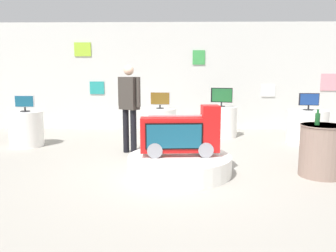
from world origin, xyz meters
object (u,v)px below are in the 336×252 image
tv_on_left_rear (222,96)px  tv_on_right_rear (25,103)px  side_table_round (322,150)px  display_pedestal_left_rear (221,122)px  tv_on_far_right (160,99)px  main_display_pedestal (180,165)px  tv_on_center_rear (309,101)px  novelty_firetruck_tv (181,135)px  shopper_browsing_near_truck (129,102)px  display_pedestal_center_rear (307,127)px  display_pedestal_far_right (160,124)px  bottle_on_side_table (317,119)px  display_pedestal_right_rear (26,129)px

tv_on_left_rear → tv_on_right_rear: 4.57m
tv_on_right_rear → side_table_round: size_ratio=0.53×
display_pedestal_left_rear → tv_on_far_right: size_ratio=1.65×
main_display_pedestal → tv_on_center_rear: tv_on_center_rear is taller
novelty_firetruck_tv → tv_on_left_rear: bearing=71.8°
tv_on_center_rear → side_table_round: tv_on_center_rear is taller
tv_on_right_rear → shopper_browsing_near_truck: size_ratio=0.25×
tv_on_left_rear → display_pedestal_center_rear: bearing=-22.7°
main_display_pedestal → tv_on_center_rear: (2.93, 2.44, 0.82)m
novelty_firetruck_tv → side_table_round: bearing=-2.0°
tv_on_center_rear → shopper_browsing_near_truck: bearing=-165.1°
display_pedestal_center_rear → shopper_browsing_near_truck: shopper_browsing_near_truck is taller
display_pedestal_left_rear → novelty_firetruck_tv: bearing=-108.1°
display_pedestal_far_right → bottle_on_side_table: (2.51, -2.79, 0.52)m
tv_on_left_rear → display_pedestal_far_right: bearing=-161.4°
tv_on_left_rear → display_pedestal_far_right: (-1.51, -0.51, -0.64)m
display_pedestal_right_rear → shopper_browsing_near_truck: shopper_browsing_near_truck is taller
display_pedestal_center_rear → tv_on_far_right: tv_on_far_right is taller
display_pedestal_center_rear → tv_on_far_right: 3.42m
main_display_pedestal → tv_on_right_rear: tv_on_right_rear is taller
tv_on_center_rear → display_pedestal_left_rear: bearing=157.1°
main_display_pedestal → bottle_on_side_table: bottle_on_side_table is taller
main_display_pedestal → shopper_browsing_near_truck: shopper_browsing_near_truck is taller
display_pedestal_right_rear → bottle_on_side_table: (5.40, -2.08, 0.52)m
bottle_on_side_table → shopper_browsing_near_truck: (-3.05, 1.48, 0.12)m
main_display_pedestal → display_pedestal_center_rear: display_pedestal_center_rear is taller
novelty_firetruck_tv → display_pedestal_center_rear: novelty_firetruck_tv is taller
display_pedestal_right_rear → display_pedestal_far_right: bearing=13.8°
display_pedestal_left_rear → display_pedestal_right_rear: (-4.40, -1.22, 0.00)m
tv_on_left_rear → display_pedestal_center_rear: (1.85, -0.77, -0.64)m
display_pedestal_center_rear → shopper_browsing_near_truck: (-3.91, -1.05, 0.64)m
tv_on_left_rear → side_table_round: 3.53m
main_display_pedestal → side_table_round: (2.18, -0.08, 0.26)m
display_pedestal_right_rear → display_pedestal_left_rear: bearing=15.5°
tv_on_left_rear → display_pedestal_center_rear: 2.11m
novelty_firetruck_tv → display_pedestal_right_rear: bearing=149.0°
tv_on_center_rear → shopper_browsing_near_truck: size_ratio=0.25×
display_pedestal_left_rear → tv_on_right_rear: 4.60m
main_display_pedestal → bottle_on_side_table: (2.08, -0.08, 0.75)m
tv_on_far_right → side_table_round: bearing=-47.0°
display_pedestal_center_rear → display_pedestal_right_rear: (-6.25, -0.45, 0.00)m
tv_on_left_rear → tv_on_far_right: tv_on_left_rear is taller
tv_on_right_rear → bottle_on_side_table: size_ratio=1.79×
main_display_pedestal → bottle_on_side_table: bearing=-2.3°
display_pedestal_center_rear → shopper_browsing_near_truck: size_ratio=0.51×
shopper_browsing_near_truck → tv_on_far_right: bearing=67.3°
main_display_pedestal → tv_on_left_rear: bearing=71.4°
tv_on_right_rear → side_table_round: (5.49, -2.08, -0.54)m
display_pedestal_center_rear → display_pedestal_right_rear: 6.27m
novelty_firetruck_tv → shopper_browsing_near_truck: size_ratio=0.71×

